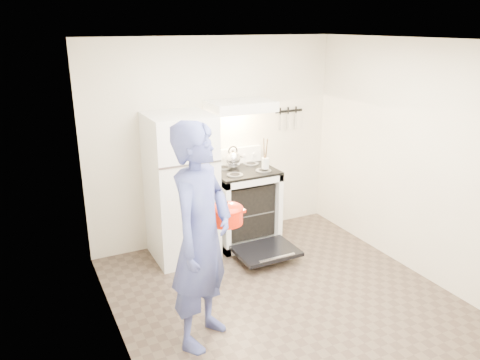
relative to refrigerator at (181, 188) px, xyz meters
name	(u,v)px	position (x,y,z in m)	size (l,w,h in m)	color
floor	(289,304)	(0.58, -1.45, -0.85)	(3.60, 3.60, 0.00)	#4B3E32
back_wall	(215,142)	(0.58, 0.35, 0.40)	(3.20, 0.02, 2.50)	beige
refrigerator	(181,188)	(0.00, 0.00, 0.00)	(0.70, 0.70, 1.70)	white
stove_body	(243,207)	(0.81, 0.02, -0.39)	(0.76, 0.65, 0.92)	white
cooktop	(243,171)	(0.81, 0.02, 0.09)	(0.76, 0.65, 0.03)	black
backsplash	(233,156)	(0.81, 0.31, 0.20)	(0.76, 0.07, 0.20)	white
oven_door	(266,251)	(0.81, -0.57, -0.72)	(0.70, 0.54, 0.04)	black
oven_rack	(243,208)	(0.81, 0.02, -0.41)	(0.60, 0.52, 0.01)	slate
range_hood	(241,106)	(0.81, 0.10, 0.86)	(0.76, 0.50, 0.12)	white
knife_strip	(289,111)	(1.63, 0.33, 0.70)	(0.40, 0.02, 0.03)	black
pizza_stone	(248,205)	(0.90, 0.06, -0.40)	(0.29, 0.29, 0.02)	#7F6349
tea_kettle	(233,157)	(0.72, 0.13, 0.24)	(0.23, 0.19, 0.28)	#BAB9BE
utensil_jar	(265,163)	(1.02, -0.14, 0.20)	(0.09, 0.09, 0.13)	silver
person	(201,237)	(-0.37, -1.55, 0.12)	(0.71, 0.46, 1.94)	navy
dutch_oven	(226,216)	(-0.03, -1.30, 0.15)	(0.37, 0.30, 0.24)	red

